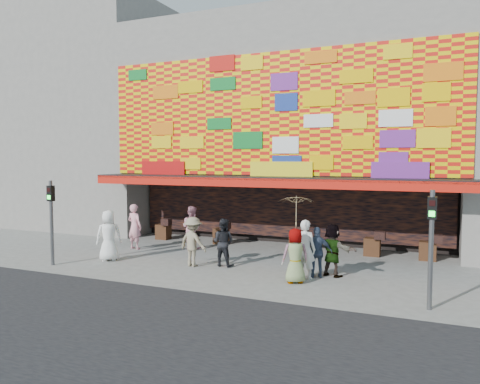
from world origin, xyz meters
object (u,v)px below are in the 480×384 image
(ped_g, at_px, (295,256))
(parasol, at_px, (296,211))
(ped_e, at_px, (317,252))
(ped_f, at_px, (332,250))
(signal_left, at_px, (51,213))
(ped_i, at_px, (192,228))
(ped_d, at_px, (193,242))
(ped_b, at_px, (135,227))
(signal_right, at_px, (431,236))
(ped_h, at_px, (305,249))
(ped_c, at_px, (223,242))
(ped_a, at_px, (109,235))

(ped_g, relative_size, parasol, 0.87)
(ped_e, xyz_separation_m, ped_g, (-0.45, -0.93, 0.03))
(ped_f, bearing_deg, signal_left, 34.45)
(ped_i, relative_size, parasol, 0.93)
(ped_g, distance_m, ped_i, 6.54)
(ped_f, distance_m, parasol, 2.03)
(ped_d, relative_size, ped_e, 1.07)
(ped_d, distance_m, parasol, 4.20)
(ped_b, xyz_separation_m, ped_d, (3.77, -1.79, -0.08))
(ped_b, xyz_separation_m, ped_e, (8.14, -1.59, -0.14))
(ped_e, bearing_deg, ped_g, 45.13)
(signal_right, relative_size, ped_h, 1.61)
(ped_i, bearing_deg, ped_d, 125.90)
(ped_c, relative_size, ped_h, 0.90)
(signal_right, height_order, ped_d, signal_right)
(ped_c, height_order, ped_d, ped_d)
(parasol, bearing_deg, ped_h, 78.19)
(signal_left, bearing_deg, ped_d, 21.17)
(signal_left, distance_m, ped_g, 8.72)
(ped_e, xyz_separation_m, ped_f, (0.41, 0.34, 0.04))
(ped_h, bearing_deg, ped_d, 5.11)
(ped_b, bearing_deg, ped_h, 174.35)
(signal_right, relative_size, ped_e, 1.86)
(ped_e, bearing_deg, signal_left, -6.55)
(ped_e, xyz_separation_m, ped_i, (-5.98, 2.57, 0.09))
(ped_a, xyz_separation_m, ped_b, (-0.48, 2.24, 0.00))
(ped_a, bearing_deg, signal_right, 133.99)
(ped_a, distance_m, ped_e, 7.69)
(ped_c, height_order, ped_g, ped_c)
(ped_e, xyz_separation_m, parasol, (-0.45, -0.93, 1.38))
(ped_e, relative_size, ped_h, 0.86)
(ped_d, xyz_separation_m, ped_g, (3.92, -0.73, -0.03))
(ped_h, bearing_deg, ped_c, -3.64)
(ped_h, xyz_separation_m, parasol, (-0.13, -0.63, 1.25))
(ped_i, bearing_deg, ped_f, 166.47)
(ped_c, bearing_deg, ped_b, -13.08)
(ped_d, bearing_deg, ped_h, -166.50)
(signal_left, relative_size, ped_h, 1.61)
(ped_i, bearing_deg, signal_right, 159.58)
(ped_d, bearing_deg, ped_a, 22.62)
(ped_a, height_order, ped_d, ped_a)
(signal_right, height_order, ped_f, signal_right)
(signal_right, bearing_deg, parasol, 164.08)
(ped_c, bearing_deg, signal_right, 164.21)
(ped_c, xyz_separation_m, ped_f, (3.83, 0.08, 0.01))
(ped_a, distance_m, ped_g, 7.22)
(ped_c, bearing_deg, ped_d, 28.48)
(ped_b, xyz_separation_m, ped_c, (4.72, -1.33, -0.10))
(signal_right, relative_size, ped_i, 1.67)
(ped_c, xyz_separation_m, ped_d, (-0.95, -0.46, 0.03))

